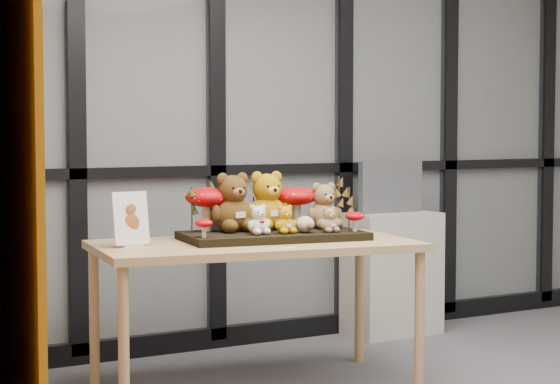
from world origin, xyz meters
TOP-DOWN VIEW (x-y plane):
  - glass_partition at (-0.00, 2.47)m, footprint 4.90×0.06m
  - display_table at (-0.72, 1.52)m, footprint 1.68×1.03m
  - diorama_tray at (-0.59, 1.56)m, footprint 0.96×0.59m
  - bear_pooh_yellow at (-0.56, 1.67)m, footprint 0.29×0.27m
  - bear_brown_medium at (-0.75, 1.69)m, footprint 0.28×0.26m
  - bear_tan_back at (-0.27, 1.59)m, footprint 0.23×0.21m
  - bear_small_yellow at (-0.58, 1.46)m, footprint 0.14×0.13m
  - bear_white_bow at (-0.72, 1.49)m, footprint 0.14×0.13m
  - bear_beige_small at (-0.36, 1.40)m, footprint 0.12×0.11m
  - plush_cream_hedgehog at (-0.47, 1.45)m, footprint 0.08×0.07m
  - mushroom_back_left at (-0.86, 1.76)m, footprint 0.22×0.22m
  - mushroom_back_right at (-0.38, 1.68)m, footprint 0.21×0.21m
  - mushroom_front_left at (-1.01, 1.50)m, footprint 0.09×0.09m
  - mushroom_front_right at (-0.22, 1.37)m, footprint 0.10×0.10m
  - sprig_green_far_left at (-0.96, 1.74)m, footprint 0.05×0.05m
  - sprig_green_mid_left at (-0.84, 1.77)m, footprint 0.05×0.05m
  - sprig_dry_far_right at (-0.17, 1.59)m, footprint 0.05×0.05m
  - sprig_dry_mid_right at (-0.19, 1.47)m, footprint 0.05×0.05m
  - sprig_green_centre at (-0.60, 1.74)m, footprint 0.05×0.05m
  - sign_holder at (-1.32, 1.64)m, footprint 0.19×0.07m
  - label_card at (-0.72, 1.20)m, footprint 0.09×0.03m
  - cabinet at (0.68, 2.26)m, footprint 0.58×0.34m
  - monitor at (0.68, 2.28)m, footprint 0.46×0.05m

SIDE VIEW (x-z plane):
  - cabinet at x=0.68m, z-range 0.00..0.77m
  - display_table at x=-0.72m, z-range 0.30..1.04m
  - label_card at x=-0.72m, z-range 0.74..0.74m
  - diorama_tray at x=-0.59m, z-range 0.74..0.78m
  - plush_cream_hedgehog at x=-0.47m, z-range 0.78..0.87m
  - mushroom_front_left at x=-1.01m, z-range 0.78..0.87m
  - mushroom_front_right at x=-0.22m, z-range 0.78..0.89m
  - bear_beige_small at x=-0.36m, z-range 0.78..0.92m
  - bear_small_yellow at x=-0.58m, z-range 0.78..0.93m
  - sign_holder at x=-1.32m, z-range 0.72..0.99m
  - bear_white_bow at x=-0.72m, z-range 0.78..0.94m
  - sprig_green_centre at x=-0.60m, z-range 0.78..0.94m
  - sprig_dry_mid_right at x=-0.19m, z-range 0.78..1.00m
  - sprig_green_far_left at x=-0.96m, z-range 0.78..1.01m
  - mushroom_back_right at x=-0.38m, z-range 0.78..1.01m
  - mushroom_back_left at x=-0.86m, z-range 0.78..1.02m
  - sprig_green_mid_left at x=-0.84m, z-range 0.78..1.03m
  - bear_tan_back at x=-0.27m, z-range 0.78..1.04m
  - sprig_dry_far_right at x=-0.17m, z-range 0.78..1.04m
  - monitor at x=0.68m, z-range 0.77..1.09m
  - bear_brown_medium at x=-0.75m, z-range 0.78..1.10m
  - bear_pooh_yellow at x=-0.56m, z-range 0.78..1.11m
  - glass_partition at x=0.00m, z-range 0.03..2.81m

